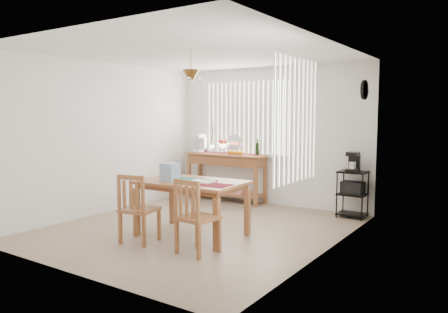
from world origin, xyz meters
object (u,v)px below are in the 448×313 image
Objects in this scene: sideboard at (226,165)px; wire_cart at (353,190)px; dining_table at (192,187)px; chair_right at (196,217)px; chair_left at (138,209)px; cart_items at (353,162)px.

wire_cart is (2.51, 0.01, -0.24)m from sideboard.
chair_right is (0.54, -0.62, -0.23)m from dining_table.
chair_left reaches higher than wire_cart.
chair_left is (-1.92, -3.04, -0.47)m from cart_items.
sideboard is at bearing -179.88° from wire_cart.
sideboard is at bearing 112.52° from dining_table.
dining_table is at bearing -123.10° from cart_items.
chair_left is at bearing -122.36° from wire_cart.
chair_right is at bearing -48.84° from dining_table.
sideboard reaches higher than dining_table.
cart_items reaches higher than chair_left.
chair_left is at bearing -122.28° from cart_items.
wire_cart is 3.14m from chair_right.
dining_table is at bearing -67.48° from sideboard.
chair_right is at bearing 3.42° from chair_left.
cart_items is (0.00, 0.01, 0.46)m from wire_cart.
dining_table is at bearing -123.19° from wire_cart.
chair_left reaches higher than dining_table.
dining_table is 1.60× the size of chair_right.
dining_table is 0.86m from chair_right.
wire_cart is at bearing 56.81° from dining_table.
cart_items is at bearing 0.31° from sideboard.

